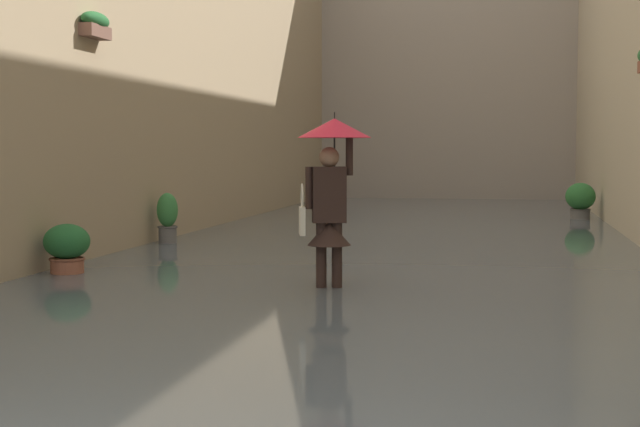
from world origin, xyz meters
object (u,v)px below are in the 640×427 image
at_px(potted_plant_near_right, 167,219).
at_px(potted_plant_far_left, 580,200).
at_px(person_wading, 331,175).
at_px(potted_plant_mid_right, 67,249).

height_order(potted_plant_near_right, potted_plant_far_left, potted_plant_near_right).
distance_m(potted_plant_near_right, potted_plant_far_left, 10.12).
height_order(person_wading, potted_plant_mid_right, person_wading).
bearing_deg(potted_plant_near_right, potted_plant_far_left, -135.83).
bearing_deg(potted_plant_mid_right, potted_plant_far_left, -123.13).
xyz_separation_m(potted_plant_near_right, potted_plant_far_left, (-7.26, -7.05, 0.02)).
bearing_deg(potted_plant_near_right, person_wading, 128.51).
xyz_separation_m(potted_plant_near_right, potted_plant_mid_right, (-0.08, 3.94, -0.09)).
xyz_separation_m(person_wading, potted_plant_mid_right, (3.54, -0.61, -0.97)).
relative_size(potted_plant_near_right, potted_plant_mid_right, 1.29).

